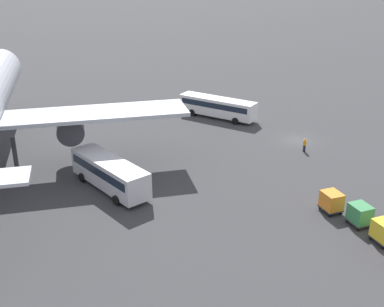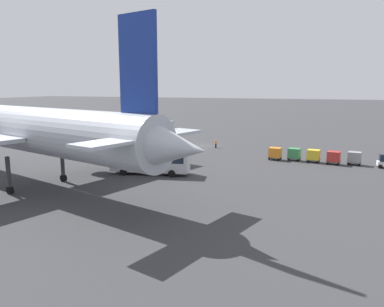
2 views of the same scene
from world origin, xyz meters
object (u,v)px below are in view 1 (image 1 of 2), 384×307
at_px(shuttle_bus_near, 218,106).
at_px(worker_person, 305,145).
at_px(shuttle_bus_far, 110,172).
at_px(cargo_cart_green, 360,214).
at_px(cargo_cart_orange, 332,201).

distance_m(shuttle_bus_near, worker_person, 16.91).
height_order(shuttle_bus_near, shuttle_bus_far, shuttle_bus_far).
bearing_deg(worker_person, cargo_cart_green, 154.45).
bearing_deg(cargo_cart_green, cargo_cart_orange, 8.54).
bearing_deg(cargo_cart_green, shuttle_bus_far, 43.36).
distance_m(shuttle_bus_far, cargo_cart_orange, 22.44).
bearing_deg(shuttle_bus_near, cargo_cart_orange, 140.49).
relative_size(worker_person, cargo_cart_green, 0.79).
xyz_separation_m(worker_person, cargo_cart_orange, (-12.92, 8.11, 0.32)).
xyz_separation_m(worker_person, cargo_cart_green, (-16.00, 7.65, 0.32)).
bearing_deg(shuttle_bus_near, shuttle_bus_far, 94.61).
xyz_separation_m(shuttle_bus_near, shuttle_bus_far, (-14.61, 22.41, 0.12)).
relative_size(worker_person, cargo_cart_orange, 0.79).
relative_size(shuttle_bus_far, cargo_cart_orange, 5.15).
height_order(worker_person, cargo_cart_orange, cargo_cart_orange).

